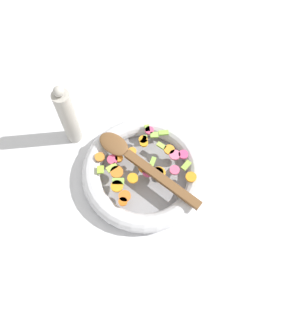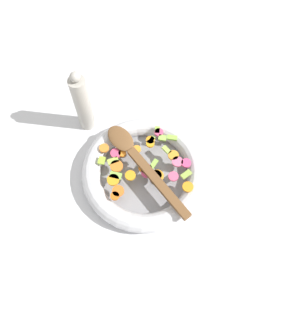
# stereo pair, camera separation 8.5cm
# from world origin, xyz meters

# --- Properties ---
(ground_plane) EXTENTS (4.00, 4.00, 0.00)m
(ground_plane) POSITION_xyz_m (0.00, 0.00, 0.00)
(ground_plane) COLOR silver
(skillet) EXTENTS (0.33, 0.33, 0.05)m
(skillet) POSITION_xyz_m (0.00, 0.00, 0.02)
(skillet) COLOR gray
(skillet) RESTS_ON ground_plane
(chopped_vegetables) EXTENTS (0.25, 0.27, 0.01)m
(chopped_vegetables) POSITION_xyz_m (-0.01, -0.01, 0.05)
(chopped_vegetables) COLOR orange
(chopped_vegetables) RESTS_ON skillet
(wooden_spoon) EXTENTS (0.13, 0.32, 0.01)m
(wooden_spoon) POSITION_xyz_m (-0.01, -0.02, 0.06)
(wooden_spoon) COLOR brown
(wooden_spoon) RESTS_ON chopped_vegetables
(pepper_mill) EXTENTS (0.04, 0.04, 0.22)m
(pepper_mill) POSITION_xyz_m (-0.04, -0.23, 0.10)
(pepper_mill) COLOR #B2ADA3
(pepper_mill) RESTS_ON ground_plane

